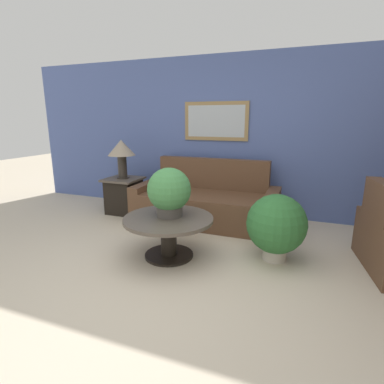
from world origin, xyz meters
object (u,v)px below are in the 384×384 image
Objects in this scene: couch_main at (206,203)px; potted_plant_on_table at (169,191)px; side_table at (124,195)px; table_lamp at (121,151)px; potted_plant_floor at (276,225)px; coffee_table at (169,228)px.

potted_plant_on_table is (-0.02, -1.30, 0.48)m from couch_main.
couch_main reaches higher than side_table.
table_lamp is 1.92m from potted_plant_on_table.
table_lamp is 2.87m from potted_plant_floor.
side_table reaches higher than coffee_table.
potted_plant_on_table is at bearing 99.14° from coffee_table.
couch_main is 3.63× the size of side_table.
couch_main is 1.66m from table_lamp.
potted_plant_on_table is at bearing -40.38° from side_table.
side_table is 1.07× the size of potted_plant_on_table.
table_lamp reaches higher than potted_plant_on_table.
couch_main is at bearing 88.98° from potted_plant_on_table.
potted_plant_floor is at bearing 16.90° from coffee_table.
couch_main is 1.47m from side_table.
couch_main is at bearing 2.73° from table_lamp.
couch_main reaches higher than potted_plant_floor.
side_table is 1.95m from potted_plant_on_table.
coffee_table is at bearing -41.44° from side_table.
side_table is 0.78× the size of potted_plant_floor.
potted_plant_on_table reaches higher than coffee_table.
potted_plant_floor reaches higher than side_table.
side_table is 2.79m from potted_plant_floor.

